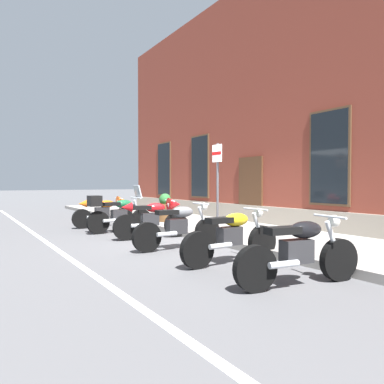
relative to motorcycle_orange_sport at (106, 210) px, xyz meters
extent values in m
plane|color=#4C4C4F|center=(3.89, 0.96, -0.55)|extent=(140.00, 140.00, 0.00)
cube|color=gray|center=(3.89, 2.55, -0.47)|extent=(26.88, 3.18, 0.15)
cube|color=silver|center=(3.89, -2.24, -0.55)|extent=(26.88, 0.12, 0.01)
cube|color=brown|center=(3.89, 8.06, 3.56)|extent=(20.88, 7.84, 8.22)
cube|color=gray|center=(3.89, 4.10, -0.20)|extent=(20.88, 0.10, 0.70)
cube|color=#513823|center=(-3.57, 4.12, 1.55)|extent=(1.22, 0.06, 2.52)
cube|color=black|center=(-3.57, 4.09, 1.55)|extent=(1.10, 0.03, 2.40)
cube|color=#513823|center=(-0.58, 4.12, 1.55)|extent=(1.22, 0.06, 2.52)
cube|color=black|center=(-0.58, 4.09, 1.55)|extent=(1.10, 0.03, 2.40)
cube|color=#472B19|center=(2.40, 4.11, 0.60)|extent=(1.10, 0.08, 2.30)
cube|color=#513823|center=(5.38, 4.12, 1.55)|extent=(1.22, 0.06, 2.52)
cube|color=black|center=(5.38, 4.09, 1.55)|extent=(1.10, 0.03, 2.40)
cylinder|color=black|center=(0.00, 0.62, -0.24)|extent=(0.12, 0.62, 0.62)
cylinder|color=black|center=(-0.01, -0.77, -0.24)|extent=(0.12, 0.62, 0.62)
cylinder|color=silver|center=(0.00, 0.52, 0.01)|extent=(0.07, 0.31, 0.62)
cube|color=#28282B|center=(0.00, -0.13, -0.06)|extent=(0.22, 0.44, 0.32)
ellipsoid|color=orange|center=(0.00, 0.02, 0.20)|extent=(0.26, 0.52, 0.24)
cube|color=black|center=(0.00, -0.36, 0.21)|extent=(0.22, 0.48, 0.10)
cylinder|color=silver|center=(0.00, 0.44, 0.37)|extent=(0.62, 0.04, 0.04)
cylinder|color=silver|center=(0.11, -0.43, -0.19)|extent=(0.09, 0.45, 0.09)
cone|color=orange|center=(0.00, 0.57, 0.27)|extent=(0.36, 0.34, 0.36)
cone|color=orange|center=(-0.01, -0.75, 0.23)|extent=(0.24, 0.26, 0.24)
cylinder|color=black|center=(1.37, 0.62, -0.23)|extent=(0.15, 0.65, 0.64)
cylinder|color=black|center=(1.44, -0.73, -0.23)|extent=(0.15, 0.65, 0.64)
cylinder|color=silver|center=(1.37, 0.52, 0.05)|extent=(0.09, 0.33, 0.68)
cube|color=#28282B|center=(1.41, -0.11, -0.05)|extent=(0.24, 0.45, 0.32)
ellipsoid|color=#195633|center=(1.40, 0.04, 0.27)|extent=(0.29, 0.53, 0.24)
cube|color=black|center=(1.42, -0.34, 0.28)|extent=(0.24, 0.49, 0.10)
cylinder|color=silver|center=(1.38, 0.44, 0.44)|extent=(0.62, 0.07, 0.04)
cylinder|color=silver|center=(1.54, -0.40, -0.18)|extent=(0.11, 0.45, 0.09)
cube|color=#B2BCC6|center=(1.37, 0.50, 0.62)|extent=(0.37, 0.16, 0.40)
cube|color=black|center=(1.44, -0.83, 0.38)|extent=(0.38, 0.34, 0.30)
cylinder|color=black|center=(3.09, 0.83, -0.23)|extent=(0.21, 0.66, 0.65)
cylinder|color=black|center=(2.90, -0.52, -0.23)|extent=(0.21, 0.66, 0.65)
cylinder|color=silver|center=(3.08, 0.73, 0.04)|extent=(0.11, 0.32, 0.65)
cube|color=#28282B|center=(2.99, 0.11, -0.05)|extent=(0.28, 0.47, 0.32)
ellipsoid|color=red|center=(3.01, 0.25, 0.25)|extent=(0.33, 0.55, 0.24)
cube|color=black|center=(2.96, -0.12, 0.26)|extent=(0.29, 0.51, 0.10)
cylinder|color=silver|center=(3.07, 0.65, 0.42)|extent=(0.62, 0.12, 0.04)
cylinder|color=silver|center=(3.07, -0.21, -0.18)|extent=(0.15, 0.46, 0.09)
cone|color=red|center=(3.09, 0.78, 0.32)|extent=(0.40, 0.39, 0.36)
cone|color=red|center=(2.91, -0.50, 0.28)|extent=(0.27, 0.29, 0.24)
cylinder|color=black|center=(4.60, 0.76, -0.24)|extent=(0.14, 0.63, 0.63)
cylinder|color=black|center=(4.57, -0.75, -0.24)|extent=(0.14, 0.63, 0.63)
cylinder|color=silver|center=(4.60, 0.66, 0.03)|extent=(0.08, 0.32, 0.66)
cube|color=#28282B|center=(4.58, -0.04, -0.06)|extent=(0.23, 0.45, 0.32)
ellipsoid|color=slate|center=(4.59, 0.11, 0.25)|extent=(0.27, 0.53, 0.24)
cube|color=black|center=(4.58, -0.27, 0.26)|extent=(0.23, 0.49, 0.10)
cylinder|color=silver|center=(4.60, 0.58, 0.42)|extent=(0.62, 0.05, 0.04)
cylinder|color=silver|center=(4.70, -0.35, -0.19)|extent=(0.10, 0.45, 0.09)
sphere|color=silver|center=(4.60, 0.66, 0.35)|extent=(0.18, 0.18, 0.18)
cylinder|color=black|center=(6.28, 0.84, -0.24)|extent=(0.12, 0.63, 0.63)
cylinder|color=black|center=(6.29, -0.66, -0.24)|extent=(0.12, 0.63, 0.63)
cylinder|color=silver|center=(6.29, 0.74, 0.02)|extent=(0.07, 0.31, 0.64)
cube|color=#28282B|center=(6.29, 0.04, -0.06)|extent=(0.22, 0.44, 0.32)
ellipsoid|color=gold|center=(6.29, 0.19, 0.22)|extent=(0.26, 0.52, 0.24)
cube|color=black|center=(6.29, -0.19, 0.23)|extent=(0.22, 0.48, 0.10)
cylinder|color=silver|center=(6.29, 0.66, 0.39)|extent=(0.62, 0.04, 0.04)
cylinder|color=silver|center=(6.41, -0.26, -0.19)|extent=(0.09, 0.45, 0.09)
sphere|color=silver|center=(6.29, 0.74, 0.32)|extent=(0.18, 0.18, 0.18)
cylinder|color=black|center=(8.02, 0.67, -0.24)|extent=(0.24, 0.63, 0.62)
cylinder|color=black|center=(7.75, -0.73, -0.24)|extent=(0.24, 0.63, 0.62)
cylinder|color=silver|center=(8.00, 0.57, 0.02)|extent=(0.13, 0.32, 0.65)
cube|color=#28282B|center=(7.88, -0.08, -0.06)|extent=(0.30, 0.47, 0.32)
ellipsoid|color=black|center=(7.91, 0.07, 0.23)|extent=(0.35, 0.56, 0.24)
cube|color=black|center=(7.84, -0.30, 0.24)|extent=(0.31, 0.51, 0.10)
cylinder|color=silver|center=(7.99, 0.49, 0.40)|extent=(0.62, 0.15, 0.04)
cylinder|color=silver|center=(7.94, -0.40, -0.19)|extent=(0.17, 0.46, 0.09)
sphere|color=silver|center=(8.00, 0.57, 0.33)|extent=(0.18, 0.18, 0.18)
cylinder|color=#4C4C51|center=(4.01, 1.51, 0.74)|extent=(0.06, 0.06, 2.28)
cube|color=white|center=(4.01, 1.49, 1.64)|extent=(0.36, 0.03, 0.44)
cube|color=red|center=(4.01, 1.48, 1.64)|extent=(0.36, 0.01, 0.08)
cylinder|color=brown|center=(0.79, 1.76, -0.10)|extent=(0.56, 0.56, 0.59)
cylinder|color=black|center=(0.79, 1.76, -0.10)|extent=(0.59, 0.59, 0.04)
sphere|color=#28602D|center=(0.79, 1.76, 0.34)|extent=(0.40, 0.40, 0.40)
camera|label=1|loc=(11.14, -3.93, 0.88)|focal=33.01mm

